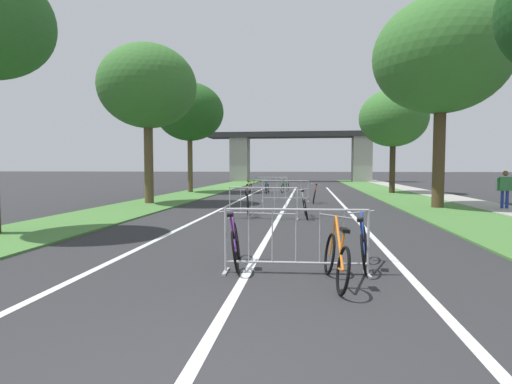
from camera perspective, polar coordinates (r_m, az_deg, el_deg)
grass_verge_left at (r=26.25m, az=-8.47°, el=-0.20°), size 3.07×55.62×0.05m
grass_verge_right at (r=25.79m, az=18.88°, el=-0.41°), size 3.07×55.62×0.05m
sidewalk_path_right at (r=26.40m, az=24.11°, el=-0.41°), size 1.85×55.62×0.08m
lane_stripe_center at (r=18.65m, az=4.30°, el=-1.73°), size 0.14×32.18×0.01m
lane_stripe_right_lane at (r=18.69m, az=12.11°, el=-1.78°), size 0.14×32.18×0.01m
lane_stripe_left_lane at (r=18.95m, az=-3.40°, el=-1.64°), size 0.14×32.18×0.01m
overpass_bridge at (r=48.48m, az=6.16°, el=6.04°), size 21.66×3.01×5.83m
tree_left_pine_near at (r=19.67m, az=-15.00°, el=14.07°), size 4.44×4.44×7.26m
tree_left_maple_mid at (r=27.69m, az=-9.31°, el=11.02°), size 4.49×4.49×7.27m
tree_right_cypress_far at (r=18.78m, az=24.62°, el=16.93°), size 5.42×5.42×8.49m
tree_right_oak_mid at (r=27.72m, az=18.74°, el=9.80°), size 4.32×4.32×6.69m
crowd_barrier_nearest at (r=6.51m, az=5.63°, el=-6.95°), size 2.33×0.55×1.05m
crowd_barrier_second at (r=13.32m, az=1.01°, el=-1.58°), size 2.33×0.55×1.05m
crowd_barrier_third at (r=20.05m, az=4.16°, el=0.12°), size 2.33×0.54×1.05m
crowd_barrier_fourth at (r=26.91m, az=2.04°, el=0.99°), size 2.34×0.57×1.05m
bicycle_black_0 at (r=13.99m, az=-1.12°, el=-2.01°), size 0.47×1.58×0.95m
bicycle_teal_1 at (r=26.35m, az=1.57°, el=0.58°), size 0.54×1.71×0.94m
bicycle_red_2 at (r=19.44m, az=8.21°, el=-0.46°), size 0.55×1.65×0.93m
bicycle_yellow_3 at (r=26.70m, az=-1.07°, el=0.62°), size 0.50×1.70×0.93m
bicycle_orange_4 at (r=6.08m, az=11.21°, el=-9.19°), size 0.53×1.72×0.98m
bicycle_blue_5 at (r=7.17m, az=14.97°, el=-7.33°), size 0.45×1.64×0.94m
bicycle_green_6 at (r=27.20m, az=4.11°, el=0.68°), size 0.55×1.69×0.96m
bicycle_silver_7 at (r=13.76m, az=6.87°, el=-2.05°), size 0.52×1.76×0.98m
bicycle_purple_8 at (r=7.04m, az=-2.90°, el=-7.25°), size 0.58×1.69×0.96m
pedestrian_in_red_jacket at (r=18.72m, az=31.60°, el=0.69°), size 0.56×0.34×1.57m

